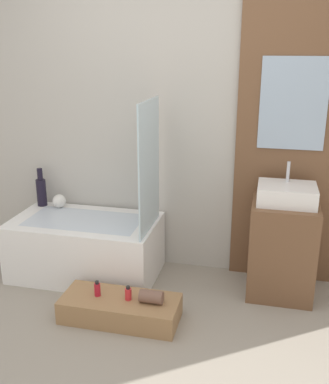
{
  "coord_description": "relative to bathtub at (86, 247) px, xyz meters",
  "views": [
    {
      "loc": [
        0.65,
        -1.94,
        1.83
      ],
      "look_at": [
        0.01,
        0.72,
        0.93
      ],
      "focal_mm": 42.0,
      "sensor_mm": 36.0,
      "label": 1
    }
  ],
  "objects": [
    {
      "name": "glass_shower_screen",
      "position": [
        0.56,
        -0.04,
        0.73
      ],
      "size": [
        0.01,
        0.54,
        0.98
      ],
      "primitive_type": "cube",
      "color": "silver",
      "rests_on": "bathtub"
    },
    {
      "name": "sink",
      "position": [
        1.56,
        0.08,
        0.56
      ],
      "size": [
        0.42,
        0.33,
        0.29
      ],
      "color": "white",
      "rests_on": "vanity_cabinet"
    },
    {
      "name": "towel_roll",
      "position": [
        0.71,
        -0.56,
        -0.04
      ],
      "size": [
        0.16,
        0.09,
        0.09
      ],
      "primitive_type": "cylinder",
      "rotation": [
        0.0,
        1.57,
        0.0
      ],
      "color": "brown",
      "rests_on": "wooden_step_bench"
    },
    {
      "name": "wooden_step_bench",
      "position": [
        0.48,
        -0.56,
        -0.16
      ],
      "size": [
        0.82,
        0.34,
        0.16
      ],
      "primitive_type": "cube",
      "color": "#997047",
      "rests_on": "ground_plane"
    },
    {
      "name": "bathtub",
      "position": [
        0.0,
        0.0,
        0.0
      ],
      "size": [
        1.18,
        0.66,
        0.48
      ],
      "color": "white",
      "rests_on": "ground_plane"
    },
    {
      "name": "wall_tiled_back",
      "position": [
        0.77,
        0.38,
        1.06
      ],
      "size": [
        4.2,
        0.06,
        2.6
      ],
      "primitive_type": "cube",
      "color": "#B7B2A8",
      "rests_on": "ground_plane"
    },
    {
      "name": "bottle_soap_secondary",
      "position": [
        0.55,
        -0.56,
        -0.04
      ],
      "size": [
        0.05,
        0.05,
        0.1
      ],
      "color": "red",
      "rests_on": "wooden_step_bench"
    },
    {
      "name": "vase_round_light",
      "position": [
        -0.33,
        0.22,
        0.3
      ],
      "size": [
        0.12,
        0.12,
        0.12
      ],
      "primitive_type": "sphere",
      "color": "silver",
      "rests_on": "bathtub"
    },
    {
      "name": "vanity_cabinet",
      "position": [
        1.56,
        0.08,
        0.12
      ],
      "size": [
        0.48,
        0.47,
        0.73
      ],
      "primitive_type": "cube",
      "color": "brown",
      "rests_on": "ground_plane"
    },
    {
      "name": "vase_tall_dark",
      "position": [
        -0.5,
        0.24,
        0.38
      ],
      "size": [
        0.08,
        0.08,
        0.34
      ],
      "color": "black",
      "rests_on": "bathtub"
    },
    {
      "name": "wall_wood_accent",
      "position": [
        1.56,
        0.33,
        1.06
      ],
      "size": [
        0.81,
        0.04,
        2.6
      ],
      "color": "brown",
      "rests_on": "ground_plane"
    },
    {
      "name": "bottle_soap_primary",
      "position": [
        0.32,
        -0.56,
        -0.03
      ],
      "size": [
        0.04,
        0.04,
        0.11
      ],
      "color": "#B21928",
      "rests_on": "wooden_step_bench"
    }
  ]
}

